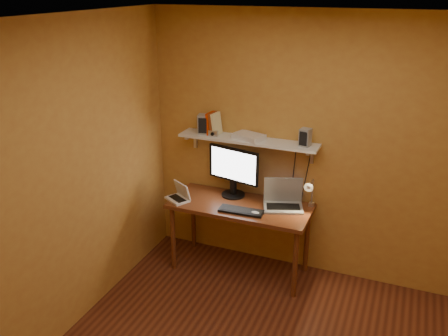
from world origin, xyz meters
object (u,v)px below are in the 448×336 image
at_px(mouse, 255,213).
at_px(laptop, 283,199).
at_px(shelf_camera, 213,134).
at_px(desk, 240,212).
at_px(keyboard, 241,211).
at_px(wall_shelf, 248,140).
at_px(monitor, 233,169).
at_px(speaker_right, 305,137).
at_px(desk_lamp, 310,191).
at_px(router, 249,136).
at_px(speaker_left, 204,124).
at_px(netbook, 180,195).

bearing_deg(mouse, laptop, 64.45).
bearing_deg(shelf_camera, mouse, -27.86).
height_order(desk, keyboard, keyboard).
height_order(wall_shelf, monitor, wall_shelf).
bearing_deg(shelf_camera, speaker_right, 3.26).
height_order(keyboard, speaker_right, speaker_right).
xyz_separation_m(laptop, shelf_camera, (-0.75, 0.01, 0.58)).
relative_size(wall_shelf, desk_lamp, 3.73).
bearing_deg(router, speaker_left, -178.48).
relative_size(keyboard, desk_lamp, 1.15).
xyz_separation_m(monitor, shelf_camera, (-0.20, -0.03, 0.37)).
distance_m(desk, desk_lamp, 0.73).
height_order(desk_lamp, speaker_right, speaker_right).
relative_size(laptop, netbook, 1.53).
height_order(mouse, desk_lamp, desk_lamp).
bearing_deg(laptop, desk, 177.67).
height_order(wall_shelf, keyboard, wall_shelf).
distance_m(laptop, netbook, 1.04).
bearing_deg(mouse, router, 128.69).
distance_m(wall_shelf, desk_lamp, 0.77).
relative_size(desk, router, 4.80).
height_order(laptop, netbook, laptop).
xyz_separation_m(desk, wall_shelf, (0.00, 0.19, 0.69)).
relative_size(wall_shelf, shelf_camera, 14.14).
distance_m(desk_lamp, speaker_right, 0.51).
xyz_separation_m(laptop, router, (-0.40, 0.08, 0.57)).
relative_size(desk, keyboard, 3.25).
relative_size(desk_lamp, speaker_left, 1.89).
xyz_separation_m(desk, speaker_right, (0.57, 0.19, 0.80)).
distance_m(monitor, speaker_left, 0.54).
height_order(laptop, desk_lamp, desk_lamp).
height_order(shelf_camera, router, shelf_camera).
relative_size(speaker_left, shelf_camera, 2.01).
xyz_separation_m(desk_lamp, router, (-0.65, 0.07, 0.44)).
bearing_deg(speaker_right, keyboard, -135.16).
height_order(monitor, mouse, monitor).
height_order(monitor, keyboard, monitor).
height_order(laptop, router, router).
bearing_deg(shelf_camera, laptop, -1.12).
xyz_separation_m(desk, shelf_camera, (-0.34, 0.14, 0.74)).
distance_m(mouse, speaker_right, 0.85).
distance_m(desk, laptop, 0.45).
xyz_separation_m(desk_lamp, speaker_right, (-0.09, 0.06, 0.50)).
height_order(desk, desk_lamp, desk_lamp).
height_order(keyboard, mouse, mouse).
relative_size(shelf_camera, router, 0.34).
bearing_deg(monitor, keyboard, -44.91).
bearing_deg(mouse, desk_lamp, 41.16).
bearing_deg(speaker_left, keyboard, -45.64).
relative_size(desk, speaker_right, 8.26).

